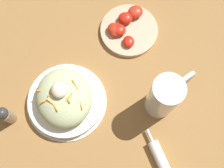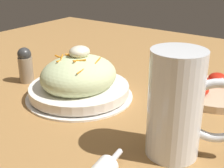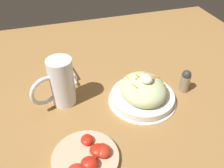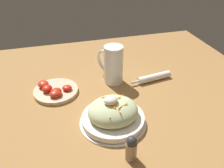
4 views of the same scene
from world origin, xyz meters
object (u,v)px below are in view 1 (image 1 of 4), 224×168
object	(u,v)px
tomato_plate	(127,28)
salt_shaker	(6,117)
beer_mug	(164,97)
salad_plate	(65,99)

from	to	relation	value
tomato_plate	salt_shaker	world-z (taller)	salt_shaker
beer_mug	salt_shaker	world-z (taller)	beer_mug
salad_plate	salt_shaker	distance (m)	0.17
salad_plate	tomato_plate	distance (m)	0.30
salt_shaker	tomato_plate	bearing A→B (deg)	-63.91
beer_mug	salt_shaker	distance (m)	0.43
salt_shaker	beer_mug	bearing A→B (deg)	-98.02
tomato_plate	salt_shaker	size ratio (longest dim) A/B	2.09
salad_plate	beer_mug	size ratio (longest dim) A/B	1.39
beer_mug	tomato_plate	size ratio (longest dim) A/B	0.93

